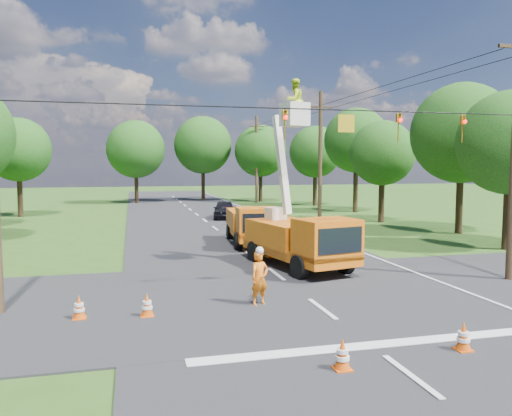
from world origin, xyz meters
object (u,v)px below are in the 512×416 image
object	(u,v)px
traffic_cone_1	(463,337)
bucket_truck	(299,228)
traffic_cone_0	(342,355)
traffic_cone_5	(79,307)
tree_right_a	(510,143)
pole_right_mid	(320,156)
pole_right_far	(256,159)
tree_far_a	(136,149)
ground_worker	(260,278)
second_truck	(253,224)
tree_far_b	(203,145)
traffic_cone_4	(147,305)
tree_right_e	(315,152)
tree_far_c	(261,151)
distant_car	(224,210)
traffic_cone_3	(319,244)
tree_right_c	(382,153)
tree_right_b	(462,133)
traffic_cone_2	(271,251)
tree_right_d	(356,140)
tree_left_f	(18,150)

from	to	relation	value
traffic_cone_1	bucket_truck	bearing A→B (deg)	93.75
traffic_cone_0	traffic_cone_5	world-z (taller)	same
traffic_cone_5	tree_right_a	xyz separation A→B (m)	(20.62, 7.18, 5.20)
pole_right_mid	pole_right_far	distance (m)	20.00
tree_far_a	traffic_cone_1	bearing A→B (deg)	-81.86
tree_right_a	tree_far_a	xyz separation A→B (m)	(-18.50, 37.00, 0.63)
ground_worker	traffic_cone_5	distance (m)	5.42
pole_right_far	tree_far_a	xyz separation A→B (m)	(-13.50, 3.00, 1.08)
second_truck	traffic_cone_1	distance (m)	16.71
tree_far_b	pole_right_mid	bearing A→B (deg)	-77.59
traffic_cone_4	tree_right_e	distance (m)	41.43
tree_far_c	distant_car	bearing A→B (deg)	-113.53
traffic_cone_3	traffic_cone_4	distance (m)	12.92
second_truck	pole_right_far	bearing A→B (deg)	80.09
traffic_cone_3	tree_far_a	size ratio (longest dim) A/B	0.07
traffic_cone_0	tree_far_c	bearing A→B (deg)	77.46
second_truck	traffic_cone_3	world-z (taller)	second_truck
bucket_truck	tree_right_c	bearing A→B (deg)	39.33
traffic_cone_4	traffic_cone_5	size ratio (longest dim) A/B	1.00
pole_right_far	tree_right_b	distance (m)	28.78
traffic_cone_1	pole_right_mid	xyz separation A→B (m)	(6.49, 25.99, 4.75)
traffic_cone_0	tree_right_e	size ratio (longest dim) A/B	0.08
second_truck	tree_far_b	size ratio (longest dim) A/B	0.60
tree_far_c	ground_worker	bearing A→B (deg)	-104.62
tree_far_a	traffic_cone_0	bearing A→B (deg)	-85.66
traffic_cone_2	traffic_cone_5	size ratio (longest dim) A/B	1.00
tree_right_e	tree_right_d	bearing A→B (deg)	-82.87
traffic_cone_5	tree_right_e	distance (m)	42.15
traffic_cone_0	traffic_cone_3	size ratio (longest dim) A/B	1.00
tree_right_e	tree_right_b	bearing A→B (deg)	-87.01
bucket_truck	traffic_cone_0	bearing A→B (deg)	-116.28
traffic_cone_1	tree_far_a	bearing A→B (deg)	98.14
tree_right_a	bucket_truck	bearing A→B (deg)	-170.97
tree_right_a	tree_right_d	distance (m)	21.07
tree_far_a	tree_far_c	world-z (taller)	tree_far_a
ground_worker	tree_right_a	bearing A→B (deg)	4.61
ground_worker	traffic_cone_5	xyz separation A→B (m)	(-5.40, -0.17, -0.51)
distant_car	traffic_cone_2	distance (m)	17.89
traffic_cone_1	tree_far_c	world-z (taller)	tree_far_c
distant_car	tree_right_a	bearing A→B (deg)	-46.73
traffic_cone_1	ground_worker	bearing A→B (deg)	126.88
tree_right_b	tree_right_d	distance (m)	15.00
pole_right_far	tree_right_d	bearing A→B (deg)	-64.14
tree_left_f	tree_right_b	bearing A→B (deg)	-31.13
tree_far_a	bucket_truck	bearing A→B (deg)	-80.74
tree_left_f	tree_far_a	distance (m)	16.29
distant_car	tree_far_b	bearing A→B (deg)	97.68
traffic_cone_1	tree_left_f	distance (m)	40.08
pole_right_far	tree_right_a	size ratio (longest dim) A/B	1.21
tree_far_c	tree_far_a	bearing A→B (deg)	176.05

